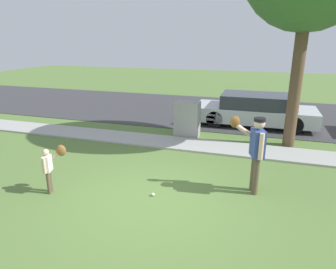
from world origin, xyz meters
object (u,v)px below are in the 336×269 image
object	(u,v)px
person_adult	(255,147)
person_child	(51,163)
baseball	(153,194)
parked_sedan_silver	(254,110)
utility_cabinet	(187,119)

from	to	relation	value
person_adult	person_child	size ratio (longest dim) A/B	1.60
baseball	parked_sedan_silver	size ratio (longest dim) A/B	0.02
person_adult	person_child	distance (m)	4.47
person_child	utility_cabinet	size ratio (longest dim) A/B	0.88
utility_cabinet	parked_sedan_silver	world-z (taller)	parked_sedan_silver
utility_cabinet	person_adult	bearing A→B (deg)	-55.91
parked_sedan_silver	person_adult	bearing A→B (deg)	92.00
person_adult	parked_sedan_silver	distance (m)	5.68
person_child	utility_cabinet	bearing A→B (deg)	51.17
person_child	baseball	distance (m)	2.35
person_child	parked_sedan_silver	world-z (taller)	parked_sedan_silver
person_child	baseball	size ratio (longest dim) A/B	14.59
baseball	person_adult	bearing A→B (deg)	22.65
person_child	baseball	bearing A→B (deg)	-5.43
person_child	baseball	xyz separation A→B (m)	(2.20, 0.48, -0.66)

